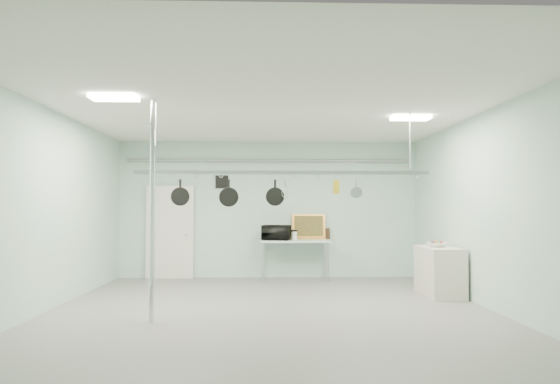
{
  "coord_description": "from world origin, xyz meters",
  "views": [
    {
      "loc": [
        -0.1,
        -7.79,
        1.6
      ],
      "look_at": [
        0.18,
        1.0,
        1.91
      ],
      "focal_mm": 32.0,
      "sensor_mm": 36.0,
      "label": 1
    }
  ],
  "objects_px": {
    "chrome_pole": "(152,209)",
    "skillet_left": "(180,192)",
    "coffee_canister": "(294,236)",
    "prep_table": "(295,243)",
    "pot_rack": "(283,171)",
    "fruit_bowl": "(437,245)",
    "skillet_mid": "(229,193)",
    "microwave": "(276,233)",
    "side_cabinet": "(439,271)",
    "skillet_right": "(275,192)"
  },
  "relations": [
    {
      "from": "pot_rack",
      "to": "coffee_canister",
      "type": "distance_m",
      "value": 3.46
    },
    {
      "from": "fruit_bowl",
      "to": "coffee_canister",
      "type": "bearing_deg",
      "value": 139.75
    },
    {
      "from": "microwave",
      "to": "coffee_canister",
      "type": "relative_size",
      "value": 3.18
    },
    {
      "from": "chrome_pole",
      "to": "skillet_left",
      "type": "relative_size",
      "value": 8.0
    },
    {
      "from": "fruit_bowl",
      "to": "skillet_mid",
      "type": "height_order",
      "value": "skillet_mid"
    },
    {
      "from": "prep_table",
      "to": "skillet_mid",
      "type": "xyz_separation_m",
      "value": [
        -1.27,
        -3.3,
        1.03
      ]
    },
    {
      "from": "fruit_bowl",
      "to": "skillet_right",
      "type": "height_order",
      "value": "skillet_right"
    },
    {
      "from": "coffee_canister",
      "to": "fruit_bowl",
      "type": "bearing_deg",
      "value": -40.25
    },
    {
      "from": "fruit_bowl",
      "to": "skillet_mid",
      "type": "bearing_deg",
      "value": -164.05
    },
    {
      "from": "side_cabinet",
      "to": "fruit_bowl",
      "type": "height_order",
      "value": "fruit_bowl"
    },
    {
      "from": "prep_table",
      "to": "pot_rack",
      "type": "distance_m",
      "value": 3.61
    },
    {
      "from": "chrome_pole",
      "to": "skillet_right",
      "type": "distance_m",
      "value": 2.01
    },
    {
      "from": "fruit_bowl",
      "to": "prep_table",
      "type": "bearing_deg",
      "value": 138.4
    },
    {
      "from": "prep_table",
      "to": "skillet_left",
      "type": "height_order",
      "value": "skillet_left"
    },
    {
      "from": "microwave",
      "to": "skillet_left",
      "type": "bearing_deg",
      "value": 76.79
    },
    {
      "from": "prep_table",
      "to": "skillet_right",
      "type": "bearing_deg",
      "value": -99.02
    },
    {
      "from": "skillet_left",
      "to": "chrome_pole",
      "type": "bearing_deg",
      "value": -119.37
    },
    {
      "from": "chrome_pole",
      "to": "pot_rack",
      "type": "relative_size",
      "value": 0.67
    },
    {
      "from": "prep_table",
      "to": "skillet_left",
      "type": "xyz_separation_m",
      "value": [
        -2.06,
        -3.3,
        1.05
      ]
    },
    {
      "from": "pot_rack",
      "to": "prep_table",
      "type": "bearing_deg",
      "value": 83.09
    },
    {
      "from": "chrome_pole",
      "to": "prep_table",
      "type": "bearing_deg",
      "value": 61.29
    },
    {
      "from": "prep_table",
      "to": "skillet_mid",
      "type": "distance_m",
      "value": 3.69
    },
    {
      "from": "chrome_pole",
      "to": "skillet_left",
      "type": "distance_m",
      "value": 0.97
    },
    {
      "from": "skillet_left",
      "to": "fruit_bowl",
      "type": "bearing_deg",
      "value": -0.96
    },
    {
      "from": "fruit_bowl",
      "to": "pot_rack",
      "type": "bearing_deg",
      "value": -159.6
    },
    {
      "from": "prep_table",
      "to": "coffee_canister",
      "type": "bearing_deg",
      "value": -103.59
    },
    {
      "from": "microwave",
      "to": "skillet_right",
      "type": "relative_size",
      "value": 1.46
    },
    {
      "from": "fruit_bowl",
      "to": "skillet_right",
      "type": "relative_size",
      "value": 0.83
    },
    {
      "from": "side_cabinet",
      "to": "microwave",
      "type": "bearing_deg",
      "value": 144.87
    },
    {
      "from": "chrome_pole",
      "to": "prep_table",
      "type": "xyz_separation_m",
      "value": [
        2.3,
        4.2,
        -0.77
      ]
    },
    {
      "from": "coffee_canister",
      "to": "skillet_left",
      "type": "relative_size",
      "value": 0.48
    },
    {
      "from": "pot_rack",
      "to": "fruit_bowl",
      "type": "relative_size",
      "value": 13.79
    },
    {
      "from": "pot_rack",
      "to": "coffee_canister",
      "type": "relative_size",
      "value": 25.01
    },
    {
      "from": "fruit_bowl",
      "to": "microwave",
      "type": "bearing_deg",
      "value": 144.15
    },
    {
      "from": "coffee_canister",
      "to": "side_cabinet",
      "type": "bearing_deg",
      "value": -39.44
    },
    {
      "from": "skillet_left",
      "to": "coffee_canister",
      "type": "bearing_deg",
      "value": 43.37
    },
    {
      "from": "microwave",
      "to": "skillet_right",
      "type": "distance_m",
      "value": 3.29
    },
    {
      "from": "microwave",
      "to": "prep_table",
      "type": "bearing_deg",
      "value": -151.85
    },
    {
      "from": "microwave",
      "to": "coffee_canister",
      "type": "distance_m",
      "value": 0.41
    },
    {
      "from": "microwave",
      "to": "skillet_right",
      "type": "xyz_separation_m",
      "value": [
        -0.1,
        -3.19,
        0.8
      ]
    },
    {
      "from": "fruit_bowl",
      "to": "skillet_left",
      "type": "height_order",
      "value": "skillet_left"
    },
    {
      "from": "skillet_right",
      "to": "fruit_bowl",
      "type": "bearing_deg",
      "value": 22.5
    },
    {
      "from": "side_cabinet",
      "to": "coffee_canister",
      "type": "relative_size",
      "value": 6.25
    },
    {
      "from": "skillet_mid",
      "to": "chrome_pole",
      "type": "bearing_deg",
      "value": -139.31
    },
    {
      "from": "skillet_left",
      "to": "skillet_right",
      "type": "xyz_separation_m",
      "value": [
        1.53,
        0.0,
        -0.01
      ]
    },
    {
      "from": "microwave",
      "to": "skillet_mid",
      "type": "relative_size",
      "value": 1.4
    },
    {
      "from": "prep_table",
      "to": "microwave",
      "type": "bearing_deg",
      "value": -165.75
    },
    {
      "from": "chrome_pole",
      "to": "coffee_canister",
      "type": "height_order",
      "value": "chrome_pole"
    },
    {
      "from": "coffee_canister",
      "to": "prep_table",
      "type": "bearing_deg",
      "value": 76.41
    },
    {
      "from": "microwave",
      "to": "skillet_left",
      "type": "distance_m",
      "value": 3.68
    }
  ]
}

